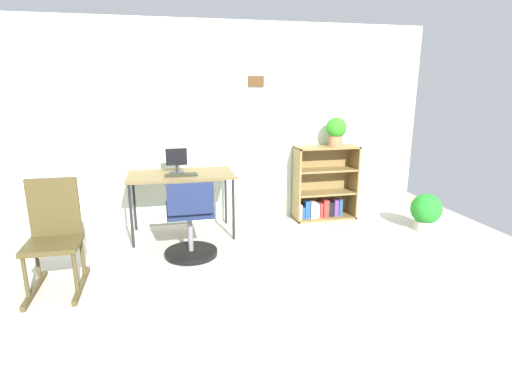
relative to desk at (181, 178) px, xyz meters
name	(u,v)px	position (x,y,z in m)	size (l,w,h in m)	color
ground_plane	(259,307)	(0.48, -1.72, -0.66)	(6.24, 6.24, 0.00)	#B3A79C
wall_back	(218,126)	(0.48, 0.43, 0.52)	(5.20, 0.12, 2.36)	silver
desk	(181,178)	(0.00, 0.00, 0.00)	(1.15, 0.62, 0.71)	brown
monitor	(177,160)	(-0.04, 0.03, 0.19)	(0.23, 0.15, 0.27)	#262628
keyboard	(181,175)	(0.00, -0.12, 0.06)	(0.34, 0.13, 0.02)	black
office_chair	(190,224)	(0.04, -0.67, -0.31)	(0.52, 0.55, 0.79)	black
rocking_chair	(54,234)	(-1.09, -1.00, -0.20)	(0.42, 0.64, 0.91)	#463B1D
bookshelf_low	(323,186)	(1.78, 0.24, -0.25)	(0.78, 0.30, 0.92)	olive
potted_plant_on_shelf	(336,130)	(1.89, 0.18, 0.46)	(0.25, 0.25, 0.35)	#9E6642
potted_plant_floor	(426,211)	(2.77, -0.48, -0.43)	(0.35, 0.35, 0.43)	#B7B2A8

